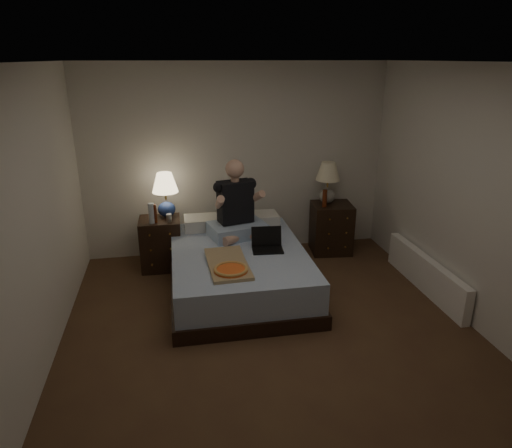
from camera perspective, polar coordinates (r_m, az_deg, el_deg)
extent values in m
cube|color=brown|center=(4.50, 2.22, -14.17)|extent=(4.00, 4.50, 0.00)
cube|color=white|center=(3.72, 2.77, 19.56)|extent=(4.00, 4.50, 0.00)
cube|color=silver|center=(6.07, -2.42, 7.87)|extent=(4.00, 0.00, 2.50)
cube|color=silver|center=(2.07, 17.69, -19.45)|extent=(4.00, 0.00, 2.50)
cube|color=silver|center=(4.00, -26.64, -0.82)|extent=(0.00, 4.50, 2.50)
cube|color=silver|center=(4.79, 26.47, 2.40)|extent=(0.00, 4.50, 2.50)
cube|color=#587BB0|center=(5.25, -2.18, -5.75)|extent=(1.50, 1.99, 0.49)
cube|color=black|center=(5.88, -11.78, -2.39)|extent=(0.51, 0.46, 0.65)
cube|color=black|center=(6.32, 9.38, -0.50)|extent=(0.57, 0.53, 0.68)
cylinder|color=silver|center=(5.61, -12.93, 1.31)|extent=(0.07, 0.07, 0.25)
cylinder|color=#B8B8B3|center=(5.64, -10.82, 0.75)|extent=(0.07, 0.07, 0.10)
cylinder|color=#53200B|center=(5.62, -12.58, 1.27)|extent=(0.06, 0.06, 0.23)
cylinder|color=#5C220D|center=(6.06, 8.58, 3.19)|extent=(0.06, 0.06, 0.23)
cube|color=white|center=(5.60, 20.43, -5.89)|extent=(0.10, 1.60, 0.40)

